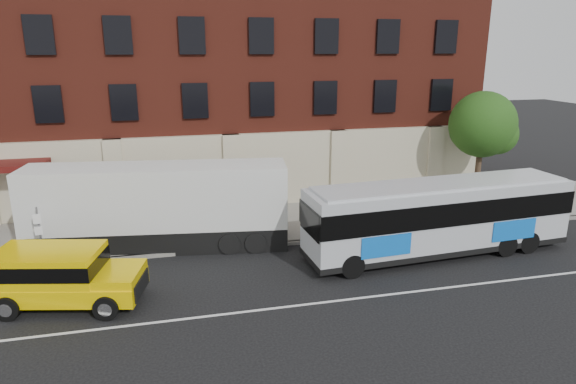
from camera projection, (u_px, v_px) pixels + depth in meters
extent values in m
plane|color=black|center=(279.00, 315.00, 16.80)|extent=(120.00, 120.00, 0.00)
cube|color=gray|center=(240.00, 224.00, 25.19)|extent=(60.00, 6.00, 0.15)
cube|color=gray|center=(250.00, 247.00, 22.38)|extent=(60.00, 0.25, 0.15)
cube|color=silver|center=(276.00, 308.00, 17.27)|extent=(60.00, 0.12, 0.01)
cube|color=maroon|center=(218.00, 63.00, 30.56)|extent=(30.00, 10.00, 15.00)
cube|color=#BCB395|center=(232.00, 171.00, 27.27)|extent=(30.00, 0.35, 4.00)
cube|color=#4A0F0D|center=(0.00, 165.00, 23.70)|extent=(4.20, 2.20, 0.30)
cube|color=#BCB395|center=(115.00, 178.00, 25.83)|extent=(0.90, 0.55, 4.00)
cube|color=#BCB395|center=(232.00, 171.00, 27.18)|extent=(0.90, 0.55, 4.00)
cube|color=#BCB395|center=(337.00, 166.00, 28.53)|extent=(0.90, 0.55, 4.00)
cube|color=#BCB395|center=(433.00, 160.00, 29.88)|extent=(0.90, 0.55, 4.00)
cube|color=black|center=(48.00, 104.00, 24.32)|extent=(1.30, 0.20, 1.80)
cube|color=black|center=(124.00, 102.00, 25.10)|extent=(1.30, 0.20, 1.80)
cube|color=black|center=(195.00, 101.00, 25.89)|extent=(1.30, 0.20, 1.80)
cube|color=black|center=(262.00, 99.00, 26.68)|extent=(1.30, 0.20, 1.80)
cube|color=black|center=(325.00, 98.00, 27.47)|extent=(1.30, 0.20, 1.80)
cube|color=black|center=(385.00, 96.00, 28.25)|extent=(1.30, 0.20, 1.80)
cube|color=black|center=(441.00, 95.00, 29.04)|extent=(1.30, 0.20, 1.80)
cube|color=black|center=(39.00, 35.00, 23.43)|extent=(1.30, 0.20, 1.80)
cube|color=black|center=(118.00, 35.00, 24.22)|extent=(1.30, 0.20, 1.80)
cube|color=black|center=(192.00, 36.00, 25.01)|extent=(1.30, 0.20, 1.80)
cube|color=black|center=(261.00, 36.00, 25.79)|extent=(1.30, 0.20, 1.80)
cube|color=black|center=(326.00, 36.00, 26.58)|extent=(1.30, 0.20, 1.80)
cube|color=black|center=(388.00, 37.00, 27.37)|extent=(1.30, 0.20, 1.80)
cube|color=black|center=(446.00, 37.00, 28.15)|extent=(1.30, 0.20, 1.80)
cube|color=black|center=(21.00, 191.00, 24.96)|extent=(2.60, 0.15, 2.80)
cube|color=black|center=(146.00, 184.00, 26.31)|extent=(2.60, 0.15, 2.80)
cube|color=black|center=(259.00, 177.00, 27.66)|extent=(2.60, 0.15, 2.80)
cube|color=black|center=(362.00, 171.00, 29.01)|extent=(2.60, 0.15, 2.80)
cylinder|color=gray|center=(40.00, 237.00, 20.33)|extent=(0.07, 0.07, 2.50)
cube|color=white|center=(37.00, 219.00, 19.97)|extent=(0.30, 0.03, 0.40)
cube|color=white|center=(39.00, 231.00, 20.11)|extent=(0.30, 0.03, 0.35)
cylinder|color=#3D2D1E|center=(477.00, 176.00, 28.25)|extent=(0.32, 0.32, 3.00)
sphere|color=#1C4614|center=(483.00, 124.00, 27.45)|extent=(3.60, 3.60, 3.60)
sphere|color=#1C4614|center=(497.00, 134.00, 27.37)|extent=(2.20, 2.20, 2.20)
sphere|color=#1C4614|center=(468.00, 131.00, 27.80)|extent=(2.00, 2.00, 2.00)
cube|color=#B6BAC1|center=(439.00, 216.00, 21.35)|extent=(11.70, 3.16, 2.75)
cube|color=black|center=(436.00, 244.00, 21.71)|extent=(11.75, 3.21, 0.24)
cube|color=#B6BAC1|center=(442.00, 184.00, 20.96)|extent=(11.11, 2.83, 0.12)
cube|color=black|center=(440.00, 206.00, 21.22)|extent=(11.79, 3.24, 0.96)
cube|color=blue|center=(387.00, 246.00, 19.48)|extent=(2.12, 0.18, 0.87)
cube|color=blue|center=(477.00, 212.00, 23.45)|extent=(2.12, 0.18, 0.87)
cylinder|color=black|center=(352.00, 266.00, 19.43)|extent=(0.98, 0.35, 0.96)
cylinder|color=black|center=(331.00, 246.00, 21.43)|extent=(0.98, 0.35, 0.96)
cylinder|color=black|center=(506.00, 245.00, 21.46)|extent=(0.98, 0.35, 0.96)
cylinder|color=black|center=(474.00, 228.00, 23.46)|extent=(0.98, 0.35, 0.96)
cylinder|color=black|center=(528.00, 242.00, 21.79)|extent=(0.98, 0.35, 0.96)
cylinder|color=black|center=(494.00, 226.00, 23.79)|extent=(0.98, 0.35, 0.96)
cube|color=#FFD300|center=(68.00, 287.00, 17.34)|extent=(5.32, 3.14, 0.62)
cube|color=#FFD300|center=(49.00, 265.00, 17.10)|extent=(3.79, 2.75, 1.04)
cube|color=black|center=(48.00, 263.00, 17.09)|extent=(3.84, 2.80, 0.52)
cube|color=#FFD300|center=(117.00, 274.00, 17.23)|extent=(1.96, 2.27, 0.31)
cube|color=black|center=(142.00, 285.00, 17.35)|extent=(0.43, 1.63, 0.57)
cylinder|color=black|center=(106.00, 308.00, 16.45)|extent=(0.87, 0.47, 0.83)
cylinder|color=silver|center=(106.00, 308.00, 16.45)|extent=(0.51, 0.41, 0.46)
cylinder|color=black|center=(125.00, 280.00, 18.41)|extent=(0.87, 0.47, 0.83)
cylinder|color=silver|center=(125.00, 280.00, 18.41)|extent=(0.51, 0.41, 0.46)
cylinder|color=black|center=(7.00, 308.00, 16.42)|extent=(0.87, 0.47, 0.83)
cylinder|color=silver|center=(7.00, 308.00, 16.42)|extent=(0.51, 0.41, 0.46)
cylinder|color=black|center=(36.00, 281.00, 18.37)|extent=(0.87, 0.47, 0.83)
cylinder|color=silver|center=(36.00, 281.00, 18.37)|extent=(0.51, 0.41, 0.46)
cube|color=black|center=(160.00, 236.00, 22.41)|extent=(11.38, 3.72, 1.02)
cube|color=white|center=(157.00, 196.00, 21.89)|extent=(11.38, 3.75, 2.70)
cylinder|color=black|center=(54.00, 250.00, 20.99)|extent=(0.96, 0.38, 0.93)
cylinder|color=black|center=(70.00, 232.00, 23.04)|extent=(0.96, 0.38, 0.93)
cylinder|color=black|center=(82.00, 249.00, 21.10)|extent=(0.96, 0.38, 0.93)
cylinder|color=black|center=(95.00, 231.00, 23.15)|extent=(0.96, 0.38, 0.93)
cylinder|color=black|center=(229.00, 244.00, 21.70)|extent=(0.96, 0.38, 0.93)
cylinder|color=black|center=(230.00, 227.00, 23.75)|extent=(0.96, 0.38, 0.93)
cylinder|color=black|center=(255.00, 243.00, 21.81)|extent=(0.96, 0.38, 0.93)
cylinder|color=black|center=(254.00, 226.00, 23.85)|extent=(0.96, 0.38, 0.93)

